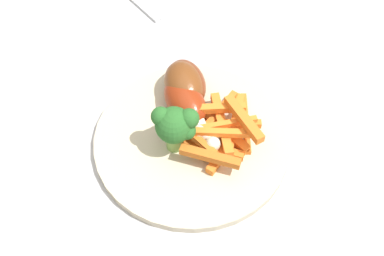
% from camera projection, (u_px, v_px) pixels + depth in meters
% --- Properties ---
extents(dining_table, '(1.12, 0.88, 0.75)m').
position_uv_depth(dining_table, '(187.00, 150.00, 0.73)').
color(dining_table, '#B7B7BC').
rests_on(dining_table, ground_plane).
extents(dinner_plate, '(0.26, 0.26, 0.01)m').
position_uv_depth(dinner_plate, '(192.00, 139.00, 0.61)').
color(dinner_plate, beige).
rests_on(dinner_plate, dining_table).
extents(broccoli_floret_front, '(0.05, 0.05, 0.07)m').
position_uv_depth(broccoli_floret_front, '(175.00, 125.00, 0.56)').
color(broccoli_floret_front, '#79A24C').
rests_on(broccoli_floret_front, dinner_plate).
extents(carrot_fries_pile, '(0.14, 0.12, 0.04)m').
position_uv_depth(carrot_fries_pile, '(224.00, 130.00, 0.59)').
color(carrot_fries_pile, orange).
rests_on(carrot_fries_pile, dinner_plate).
extents(chicken_drumstick_near, '(0.07, 0.13, 0.04)m').
position_uv_depth(chicken_drumstick_near, '(186.00, 103.00, 0.61)').
color(chicken_drumstick_near, '#621909').
rests_on(chicken_drumstick_near, dinner_plate).
extents(chicken_drumstick_far, '(0.09, 0.12, 0.05)m').
position_uv_depth(chicken_drumstick_far, '(185.00, 87.00, 0.62)').
color(chicken_drumstick_far, '#4F230F').
rests_on(chicken_drumstick_far, dinner_plate).
extents(chicken_drumstick_extra, '(0.10, 0.13, 0.04)m').
position_uv_depth(chicken_drumstick_extra, '(187.00, 86.00, 0.63)').
color(chicken_drumstick_extra, '#4E1B0C').
rests_on(chicken_drumstick_extra, dinner_plate).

